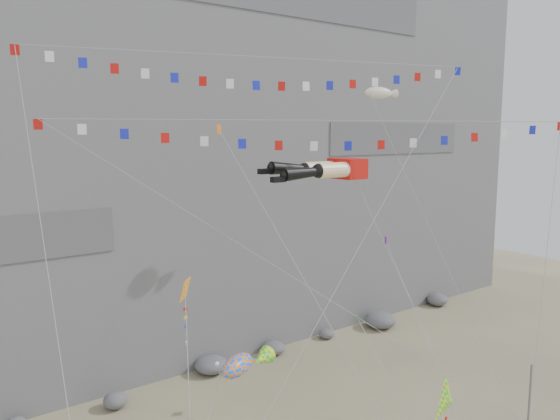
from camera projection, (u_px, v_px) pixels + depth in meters
The scene contains 13 objects.
cliff at pixel (127, 63), 51.01m from camera, with size 80.00×28.00×50.00m, color slate.
talus_boulders at pixel (211, 365), 42.52m from camera, with size 60.00×3.00×1.20m, color slate, non-canonical shape.
anchor_pole_right at pixel (530, 396), 34.40m from camera, with size 0.12×0.12×4.19m, color slate.
legs_kite at pixel (324, 170), 32.60m from camera, with size 6.96×14.49×21.12m.
flag_banner_upper at pixel (269, 58), 32.58m from camera, with size 28.08×15.47×29.65m.
flag_banner_lower at pixel (332, 121), 31.63m from camera, with size 29.34×13.29×23.21m.
harlequin_kite at pixel (185, 290), 23.21m from camera, with size 4.24×7.76×14.00m.
fish_windsock at pixel (237, 366), 22.63m from camera, with size 7.21×3.71×10.76m.
delta_kite at pixel (447, 400), 26.93m from camera, with size 2.66×4.32×7.30m.
blimp_windsock at pixel (378, 94), 40.88m from camera, with size 3.67×13.32×24.75m.
small_kite_a at pixel (223, 136), 30.05m from camera, with size 4.80×14.11×23.39m.
small_kite_b at pixel (387, 244), 37.30m from camera, with size 6.07×13.62×17.94m.
small_kite_c at pixel (359, 322), 28.43m from camera, with size 1.08×8.62×11.97m.
Camera 1 is at (-19.82, -18.61, 18.55)m, focal length 35.00 mm.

